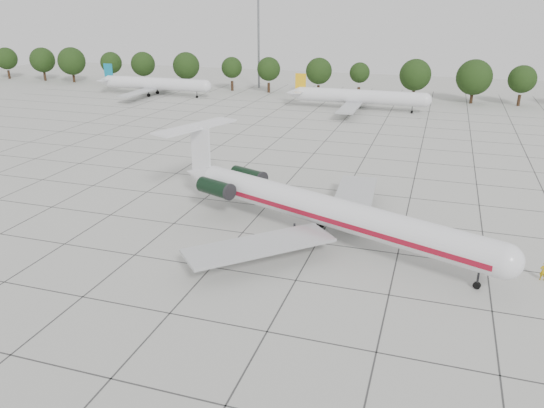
% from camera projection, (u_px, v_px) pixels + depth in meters
% --- Properties ---
extents(ground, '(260.00, 260.00, 0.00)m').
position_uv_depth(ground, '(242.00, 233.00, 55.52)').
color(ground, '#BABAB2').
rests_on(ground, ground).
extents(apron_joints, '(170.00, 170.00, 0.02)m').
position_uv_depth(apron_joints, '(283.00, 187.00, 68.83)').
color(apron_joints, '#383838').
rests_on(apron_joints, ground).
extents(main_airliner, '(38.01, 28.75, 9.21)m').
position_uv_depth(main_airliner, '(313.00, 207.00, 53.62)').
color(main_airliner, silver).
rests_on(main_airliner, ground).
extents(ground_crew, '(0.67, 0.48, 1.70)m').
position_uv_depth(ground_crew, '(543.00, 271.00, 45.93)').
color(ground_crew, '#C09A0B').
rests_on(ground_crew, ground).
extents(bg_airliner_b, '(28.24, 27.20, 7.40)m').
position_uv_depth(bg_airliner_b, '(155.00, 84.00, 132.79)').
color(bg_airliner_b, silver).
rests_on(bg_airliner_b, ground).
extents(bg_airliner_c, '(28.24, 27.20, 7.40)m').
position_uv_depth(bg_airliner_c, '(359.00, 97.00, 115.23)').
color(bg_airliner_c, silver).
rests_on(bg_airliner_c, ground).
extents(tree_line, '(249.86, 8.44, 10.22)m').
position_uv_depth(tree_line, '(319.00, 71.00, 132.11)').
color(tree_line, '#332114').
rests_on(tree_line, ground).
extents(floodlight_mast, '(1.60, 1.60, 25.45)m').
position_uv_depth(floodlight_mast, '(258.00, 33.00, 140.52)').
color(floodlight_mast, slate).
rests_on(floodlight_mast, ground).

